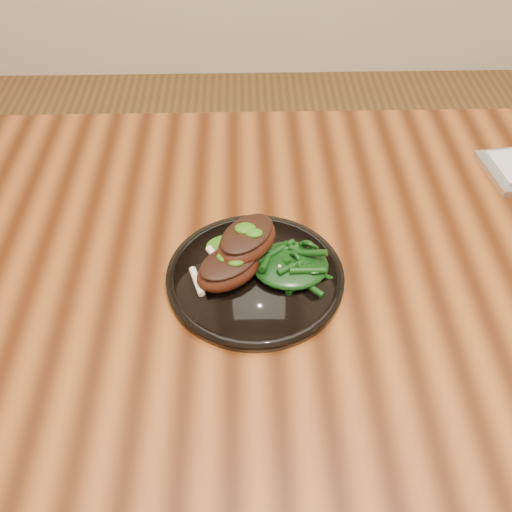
# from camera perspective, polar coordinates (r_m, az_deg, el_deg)

# --- Properties ---
(desk) EXTENTS (1.60, 0.80, 0.75)m
(desk) POSITION_cam_1_polar(r_m,az_deg,el_deg) (0.91, 12.10, -3.74)
(desk) COLOR #381707
(desk) RESTS_ON ground
(plate) EXTENTS (0.25, 0.25, 0.01)m
(plate) POSITION_cam_1_polar(r_m,az_deg,el_deg) (0.79, -0.08, -2.06)
(plate) COLOR black
(plate) RESTS_ON desk
(lamb_chop_front) EXTENTS (0.12, 0.11, 0.04)m
(lamb_chop_front) POSITION_cam_1_polar(r_m,az_deg,el_deg) (0.76, -2.75, -1.18)
(lamb_chop_front) COLOR #3B160B
(lamb_chop_front) RESTS_ON plate
(lamb_chop_back) EXTENTS (0.11, 0.12, 0.05)m
(lamb_chop_back) POSITION_cam_1_polar(r_m,az_deg,el_deg) (0.77, -0.95, 1.58)
(lamb_chop_back) COLOR #3B160B
(lamb_chop_back) RESTS_ON plate
(herb_smear) EXTENTS (0.08, 0.05, 0.00)m
(herb_smear) POSITION_cam_1_polar(r_m,az_deg,el_deg) (0.82, -2.32, 1.01)
(herb_smear) COLOR #184707
(herb_smear) RESTS_ON plate
(greens_heap) EXTENTS (0.11, 0.10, 0.04)m
(greens_heap) POSITION_cam_1_polar(r_m,az_deg,el_deg) (0.78, 3.47, -0.56)
(greens_heap) COLOR black
(greens_heap) RESTS_ON plate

